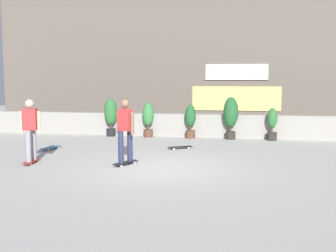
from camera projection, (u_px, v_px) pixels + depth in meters
name	position (u px, v px, depth m)	size (l,w,h in m)	color
ground_plane	(156.00, 168.00, 10.09)	(48.00, 48.00, 0.00)	#B2AFA8
planter_wall	(190.00, 125.00, 15.89)	(18.00, 0.40, 0.90)	gray
building_backdrop	(202.00, 59.00, 19.49)	(20.00, 2.08, 6.50)	#60564C
potted_plant_0	(111.00, 114.00, 16.01)	(0.52, 0.52, 1.51)	black
potted_plant_1	(148.00, 118.00, 15.73)	(0.44, 0.44, 1.35)	brown
potted_plant_2	(190.00, 120.00, 15.41)	(0.41, 0.41, 1.29)	brown
potted_plant_3	(231.00, 115.00, 15.10)	(0.56, 0.56, 1.59)	#2D2823
potted_plant_4	(272.00, 123.00, 14.84)	(0.37, 0.37, 1.20)	#2D2823
skater_far_left	(125.00, 129.00, 10.37)	(0.52, 0.81, 1.70)	black
skater_far_right	(30.00, 128.00, 10.55)	(0.56, 0.82, 1.70)	maroon
skateboard_near_camera	(180.00, 147.00, 12.98)	(0.78, 0.61, 0.08)	black
skateboard_aside	(52.00, 148.00, 12.86)	(0.33, 0.82, 0.08)	#266699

